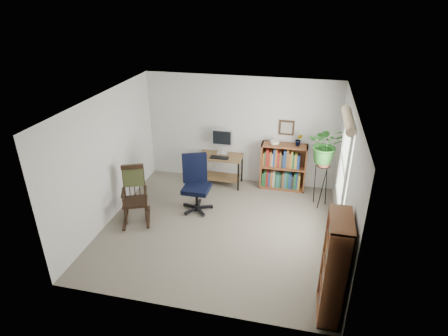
% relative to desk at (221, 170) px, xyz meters
% --- Properties ---
extents(floor, '(4.20, 4.00, 0.00)m').
position_rel_desk_xyz_m(floor, '(0.37, -1.70, -0.35)').
color(floor, slate).
rests_on(floor, ground).
extents(ceiling, '(4.20, 4.00, 0.00)m').
position_rel_desk_xyz_m(ceiling, '(0.37, -1.70, 2.05)').
color(ceiling, white).
rests_on(ceiling, ground).
extents(wall_back, '(4.20, 0.00, 2.40)m').
position_rel_desk_xyz_m(wall_back, '(0.37, 0.30, 0.85)').
color(wall_back, silver).
rests_on(wall_back, ground).
extents(wall_front, '(4.20, 0.00, 2.40)m').
position_rel_desk_xyz_m(wall_front, '(0.37, -3.70, 0.85)').
color(wall_front, silver).
rests_on(wall_front, ground).
extents(wall_left, '(0.00, 4.00, 2.40)m').
position_rel_desk_xyz_m(wall_left, '(-1.73, -1.70, 0.85)').
color(wall_left, silver).
rests_on(wall_left, ground).
extents(wall_right, '(0.00, 4.00, 2.40)m').
position_rel_desk_xyz_m(wall_right, '(2.47, -1.70, 0.85)').
color(wall_right, silver).
rests_on(wall_right, ground).
extents(window, '(0.12, 1.20, 1.50)m').
position_rel_desk_xyz_m(window, '(2.43, -1.40, 1.05)').
color(window, white).
rests_on(window, wall_right).
extents(desk, '(0.96, 0.53, 0.69)m').
position_rel_desk_xyz_m(desk, '(0.00, 0.00, 0.00)').
color(desk, brown).
rests_on(desk, floor).
extents(monitor, '(0.46, 0.16, 0.56)m').
position_rel_desk_xyz_m(monitor, '(0.00, 0.14, 0.63)').
color(monitor, silver).
rests_on(monitor, desk).
extents(keyboard, '(0.40, 0.15, 0.02)m').
position_rel_desk_xyz_m(keyboard, '(0.00, -0.12, 0.36)').
color(keyboard, black).
rests_on(keyboard, desk).
extents(office_chair, '(0.82, 0.82, 1.15)m').
position_rel_desk_xyz_m(office_chair, '(-0.21, -1.18, 0.23)').
color(office_chair, black).
rests_on(office_chair, floor).
extents(rocking_chair, '(0.88, 1.08, 1.09)m').
position_rel_desk_xyz_m(rocking_chair, '(-1.24, -1.77, 0.20)').
color(rocking_chair, black).
rests_on(rocking_chair, floor).
extents(low_bookshelf, '(0.98, 0.33, 1.03)m').
position_rel_desk_xyz_m(low_bookshelf, '(1.37, 0.12, 0.17)').
color(low_bookshelf, brown).
rests_on(low_bookshelf, floor).
extents(tall_bookshelf, '(0.29, 0.67, 1.52)m').
position_rel_desk_xyz_m(tall_bookshelf, '(2.29, -3.30, 0.42)').
color(tall_bookshelf, brown).
rests_on(tall_bookshelf, floor).
extents(plant_stand, '(0.33, 0.33, 1.04)m').
position_rel_desk_xyz_m(plant_stand, '(2.17, -0.45, 0.18)').
color(plant_stand, black).
rests_on(plant_stand, floor).
extents(spider_plant, '(1.69, 1.88, 1.46)m').
position_rel_desk_xyz_m(spider_plant, '(2.17, -0.45, 1.35)').
color(spider_plant, '#2A6D26').
rests_on(spider_plant, plant_stand).
extents(potted_plant_small, '(0.13, 0.24, 0.11)m').
position_rel_desk_xyz_m(potted_plant_small, '(1.65, 0.13, 0.74)').
color(potted_plant_small, '#2A6D26').
rests_on(potted_plant_small, low_bookshelf).
extents(framed_picture, '(0.32, 0.04, 0.32)m').
position_rel_desk_xyz_m(framed_picture, '(1.37, 0.27, 1.01)').
color(framed_picture, black).
rests_on(framed_picture, wall_back).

